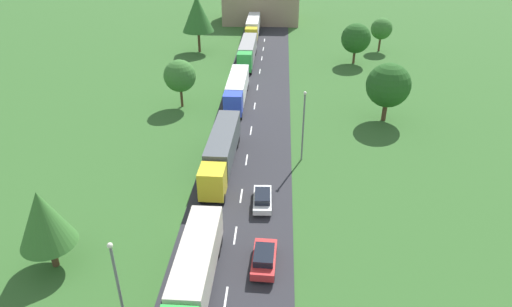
{
  "coord_description": "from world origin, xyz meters",
  "views": [
    {
      "loc": [
        3.52,
        -12.1,
        25.19
      ],
      "look_at": [
        1.22,
        28.48,
        2.53
      ],
      "focal_mm": 31.59,
      "sensor_mm": 36.0,
      "label": 1
    }
  ],
  "objects_px": {
    "car_third": "(262,199)",
    "tree_birch": "(356,38)",
    "truck_lead": "(193,275)",
    "lamppost_second": "(303,123)",
    "truck_second": "(221,150)",
    "truck_fifth": "(253,26)",
    "tree_pine": "(388,85)",
    "truck_third": "(237,88)",
    "tree_ash": "(197,14)",
    "distant_building": "(262,0)",
    "lamppost_lead": "(118,285)",
    "tree_maple": "(43,219)",
    "truck_fourth": "(248,51)",
    "tree_oak": "(382,29)",
    "car_second": "(264,258)",
    "tree_elm": "(180,76)"
  },
  "relations": [
    {
      "from": "car_second",
      "to": "tree_elm",
      "type": "relative_size",
      "value": 0.63
    },
    {
      "from": "lamppost_lead",
      "to": "truck_fifth",
      "type": "bearing_deg",
      "value": 87.29
    },
    {
      "from": "car_third",
      "to": "tree_pine",
      "type": "height_order",
      "value": "tree_pine"
    },
    {
      "from": "car_third",
      "to": "lamppost_second",
      "type": "xyz_separation_m",
      "value": [
        3.99,
        9.08,
        3.73
      ]
    },
    {
      "from": "car_second",
      "to": "tree_ash",
      "type": "distance_m",
      "value": 60.37
    },
    {
      "from": "truck_lead",
      "to": "tree_birch",
      "type": "distance_m",
      "value": 59.14
    },
    {
      "from": "truck_second",
      "to": "tree_pine",
      "type": "relative_size",
      "value": 1.85
    },
    {
      "from": "tree_oak",
      "to": "tree_birch",
      "type": "height_order",
      "value": "tree_birch"
    },
    {
      "from": "car_second",
      "to": "tree_maple",
      "type": "distance_m",
      "value": 16.96
    },
    {
      "from": "tree_pine",
      "to": "tree_oak",
      "type": "bearing_deg",
      "value": 80.89
    },
    {
      "from": "lamppost_second",
      "to": "tree_pine",
      "type": "height_order",
      "value": "lamppost_second"
    },
    {
      "from": "truck_fifth",
      "to": "tree_maple",
      "type": "height_order",
      "value": "tree_maple"
    },
    {
      "from": "lamppost_lead",
      "to": "tree_oak",
      "type": "bearing_deg",
      "value": 66.89
    },
    {
      "from": "tree_pine",
      "to": "tree_elm",
      "type": "xyz_separation_m",
      "value": [
        -27.56,
        3.02,
        -0.36
      ]
    },
    {
      "from": "lamppost_second",
      "to": "tree_birch",
      "type": "relative_size",
      "value": 1.15
    },
    {
      "from": "tree_birch",
      "to": "truck_second",
      "type": "bearing_deg",
      "value": -116.84
    },
    {
      "from": "truck_third",
      "to": "truck_fifth",
      "type": "relative_size",
      "value": 0.92
    },
    {
      "from": "tree_pine",
      "to": "truck_fifth",
      "type": "bearing_deg",
      "value": 115.42
    },
    {
      "from": "tree_birch",
      "to": "truck_third",
      "type": "bearing_deg",
      "value": -135.17
    },
    {
      "from": "lamppost_lead",
      "to": "tree_maple",
      "type": "relative_size",
      "value": 1.1
    },
    {
      "from": "truck_second",
      "to": "truck_fifth",
      "type": "bearing_deg",
      "value": 90.1
    },
    {
      "from": "tree_ash",
      "to": "distant_building",
      "type": "distance_m",
      "value": 29.37
    },
    {
      "from": "tree_ash",
      "to": "distant_building",
      "type": "xyz_separation_m",
      "value": [
        10.71,
        27.25,
        -2.32
      ]
    },
    {
      "from": "truck_third",
      "to": "tree_pine",
      "type": "bearing_deg",
      "value": -14.42
    },
    {
      "from": "distant_building",
      "to": "tree_birch",
      "type": "bearing_deg",
      "value": -61.15
    },
    {
      "from": "tree_maple",
      "to": "truck_fourth",
      "type": "bearing_deg",
      "value": 77.75
    },
    {
      "from": "tree_birch",
      "to": "tree_maple",
      "type": "distance_m",
      "value": 61.47
    },
    {
      "from": "truck_lead",
      "to": "lamppost_second",
      "type": "xyz_separation_m",
      "value": [
        8.39,
        20.61,
        2.47
      ]
    },
    {
      "from": "truck_third",
      "to": "tree_maple",
      "type": "bearing_deg",
      "value": -108.16
    },
    {
      "from": "car_third",
      "to": "tree_birch",
      "type": "bearing_deg",
      "value": 72.06
    },
    {
      "from": "tree_pine",
      "to": "tree_maple",
      "type": "bearing_deg",
      "value": -136.89
    },
    {
      "from": "lamppost_second",
      "to": "truck_second",
      "type": "bearing_deg",
      "value": -165.13
    },
    {
      "from": "truck_third",
      "to": "truck_fourth",
      "type": "xyz_separation_m",
      "value": [
        0.18,
        18.35,
        0.08
      ]
    },
    {
      "from": "truck_fifth",
      "to": "tree_ash",
      "type": "bearing_deg",
      "value": -128.01
    },
    {
      "from": "truck_lead",
      "to": "tree_pine",
      "type": "relative_size",
      "value": 1.69
    },
    {
      "from": "lamppost_lead",
      "to": "truck_third",
      "type": "bearing_deg",
      "value": 84.83
    },
    {
      "from": "tree_birch",
      "to": "tree_ash",
      "type": "xyz_separation_m",
      "value": [
        -28.76,
        5.51,
        2.69
      ]
    },
    {
      "from": "tree_elm",
      "to": "distant_building",
      "type": "height_order",
      "value": "distant_building"
    },
    {
      "from": "truck_fifth",
      "to": "distant_building",
      "type": "bearing_deg",
      "value": 85.71
    },
    {
      "from": "tree_pine",
      "to": "lamppost_lead",
      "type": "bearing_deg",
      "value": -123.85
    },
    {
      "from": "lamppost_lead",
      "to": "distant_building",
      "type": "bearing_deg",
      "value": 87.03
    },
    {
      "from": "lamppost_second",
      "to": "tree_pine",
      "type": "relative_size",
      "value": 1.05
    },
    {
      "from": "truck_fifth",
      "to": "tree_maple",
      "type": "relative_size",
      "value": 2.08
    },
    {
      "from": "truck_third",
      "to": "lamppost_second",
      "type": "height_order",
      "value": "lamppost_second"
    },
    {
      "from": "tree_maple",
      "to": "tree_ash",
      "type": "xyz_separation_m",
      "value": [
        1.68,
        58.91,
        2.58
      ]
    },
    {
      "from": "truck_lead",
      "to": "car_second",
      "type": "relative_size",
      "value": 3.05
    },
    {
      "from": "truck_lead",
      "to": "lamppost_lead",
      "type": "relative_size",
      "value": 1.7
    },
    {
      "from": "tree_oak",
      "to": "tree_birch",
      "type": "distance_m",
      "value": 10.01
    },
    {
      "from": "tree_birch",
      "to": "truck_fifth",
      "type": "bearing_deg",
      "value": 137.16
    },
    {
      "from": "tree_maple",
      "to": "truck_second",
      "type": "bearing_deg",
      "value": 54.1
    }
  ]
}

